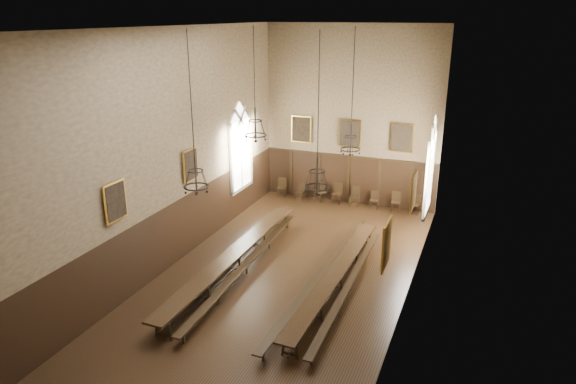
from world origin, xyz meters
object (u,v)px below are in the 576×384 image
Objects in this scene: bench_left_outer at (223,261)px; chair_7 at (415,208)px; chair_6 at (396,206)px; chair_1 at (301,194)px; chair_4 at (354,200)px; table_left at (234,262)px; chandelier_front_right at (317,176)px; bench_right_outer at (349,286)px; table_right at (335,280)px; chair_3 at (337,197)px; bench_left_inner at (247,267)px; bench_right_inner at (322,275)px; chandelier_back_left at (255,128)px; chandelier_front_left at (196,176)px; chair_0 at (282,191)px; chair_2 at (320,195)px; chair_5 at (374,203)px; chandelier_back_right at (351,141)px.

chair_7 is at bearing 54.59° from bench_left_outer.
bench_left_outer is 9.69× the size of chair_6.
chair_4 reaches higher than chair_1.
chandelier_front_right reaches higher than table_left.
chair_1 is at bearing 120.25° from bench_right_outer.
table_right is 1.01× the size of bench_right_outer.
chair_4 is at bearing 74.32° from table_left.
chair_7 is at bearing -0.87° from chair_3.
bench_left_inner is 2.90m from bench_right_inner.
chandelier_back_left is (-4.79, -6.06, 4.77)m from chair_6.
bench_right_outer is at bearing 29.95° from chandelier_front_left.
chair_3 reaches higher than chair_4.
chair_3 is (1.49, 8.74, -0.09)m from table_left.
chair_7 is (1.53, 8.62, -0.07)m from table_right.
chair_0 reaches higher than table_right.
chair_2 is 0.22× the size of chandelier_front_right.
chandelier_front_right reaches higher than bench_left_inner.
chandelier_front_right is at bearing -47.41° from chandelier_back_left.
table_left is 1.07× the size of bench_left_outer.
bench_left_inner is 2.19× the size of chandelier_front_right.
chair_1 reaches higher than bench_right_inner.
bench_left_inner is 2.32× the size of chandelier_back_left.
table_left is 4.00m from table_right.
bench_right_inner is 2.32× the size of chandelier_front_right.
chair_1 is 0.20× the size of chandelier_back_left.
bench_left_outer is 10.93× the size of chair_5.
chandelier_front_right is (0.43, -10.56, 4.59)m from chair_5.
bench_right_outer is at bearing -28.17° from chandelier_back_left.
chandelier_front_left is 3.86m from chandelier_front_right.
bench_right_inner is 6.13m from chandelier_front_left.
table_left is 9.04m from chair_4.
chair_6 is (4.06, 8.64, 0.01)m from bench_left_inner.
chair_6 is at bearing 81.33° from chandelier_back_right.
chair_3 is 0.21× the size of chandelier_front_left.
chair_1 is at bearing -178.65° from chair_4.
chair_2 is (-2.84, 8.33, 0.01)m from bench_right_inner.
table_left is at bearing -13.06° from bench_left_outer.
chair_5 is at bearing 73.21° from chandelier_front_left.
chair_5 is 0.89× the size of chair_6.
chair_2 is at bearing 82.47° from bench_left_outer.
chair_7 is (7.12, 0.08, -0.01)m from chair_0.
chair_7 reaches higher than bench_left_inner.
table_left is at bearing -77.54° from chair_1.
chandelier_front_right reaches higher than chair_5.
chair_3 is at bearing 80.33° from table_left.
table_right is 8.98m from chair_3.
chair_3 reaches higher than bench_right_inner.
chair_4 is (2.91, 0.10, 0.05)m from chair_1.
chair_6 is at bearing 9.76° from chair_1.
chandelier_back_left reaches higher than chair_5.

